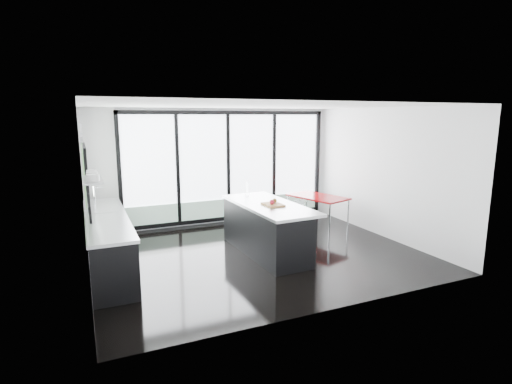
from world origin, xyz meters
name	(u,v)px	position (x,y,z in m)	size (l,w,h in m)	color
floor	(258,253)	(0.00, 0.00, 0.00)	(6.00, 5.00, 0.00)	black
ceiling	(258,106)	(0.00, 0.00, 2.80)	(6.00, 5.00, 0.00)	white
wall_back	(227,172)	(0.27, 2.47, 1.27)	(6.00, 0.09, 2.80)	silver
wall_front	(335,210)	(0.00, -2.50, 1.40)	(6.00, 0.00, 2.80)	silver
wall_left	(84,182)	(-2.97, 0.27, 1.56)	(0.26, 5.00, 2.80)	silver
wall_right	(384,173)	(3.00, 0.00, 1.40)	(0.00, 5.00, 2.80)	silver
counter_cabinets	(108,242)	(-2.67, 0.40, 0.46)	(0.69, 3.24, 1.36)	black
island	(265,228)	(0.16, -0.01, 0.49)	(1.09, 2.41, 1.26)	black
bar_stool_near	(305,236)	(0.84, -0.37, 0.35)	(0.45, 0.45, 0.71)	silver
bar_stool_far	(303,226)	(1.17, 0.27, 0.34)	(0.43, 0.43, 0.68)	silver
red_table	(317,211)	(2.11, 1.20, 0.37)	(0.79, 1.39, 0.74)	maroon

